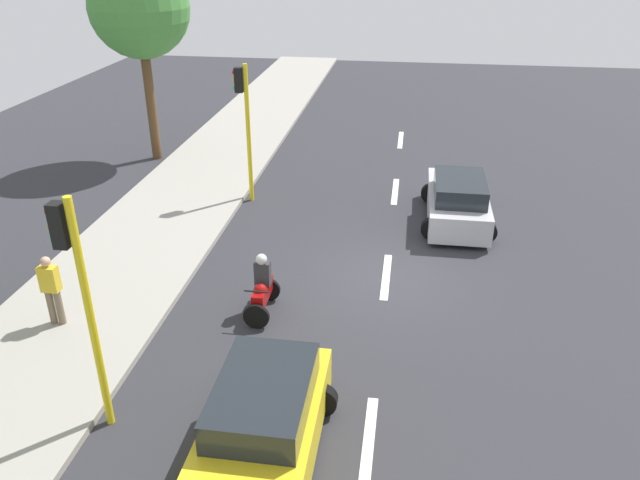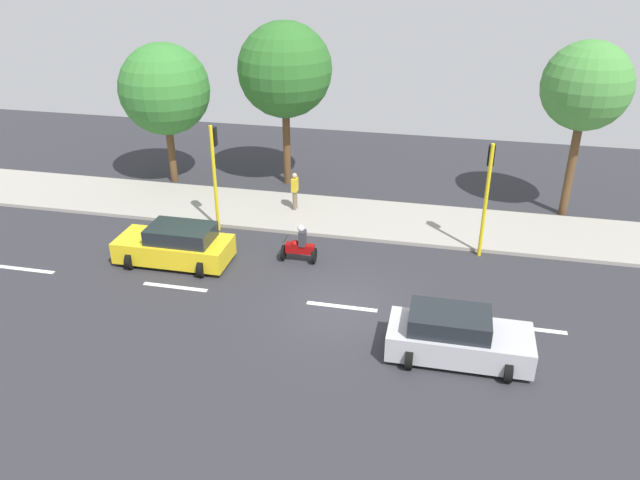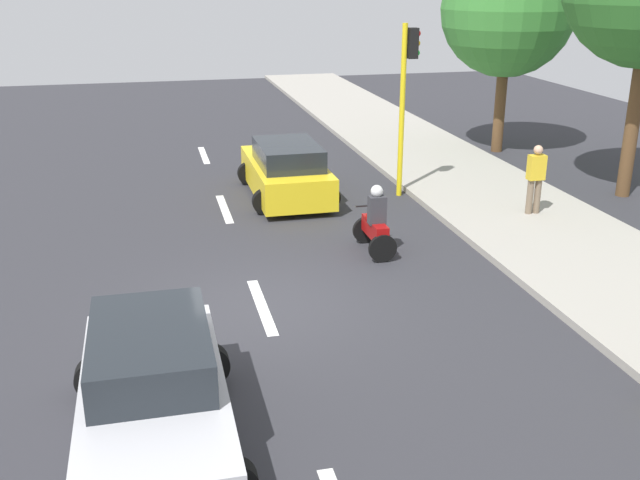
{
  "view_description": "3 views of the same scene",
  "coord_description": "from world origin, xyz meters",
  "px_view_note": "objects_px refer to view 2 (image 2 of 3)",
  "views": [
    {
      "loc": [
        -0.36,
        14.24,
        8.13
      ],
      "look_at": [
        1.72,
        0.27,
        1.08
      ],
      "focal_mm": 34.85,
      "sensor_mm": 36.0,
      "label": 1
    },
    {
      "loc": [
        -17.41,
        -3.04,
        11.37
      ],
      "look_at": [
        1.23,
        1.02,
        1.8
      ],
      "focal_mm": 34.97,
      "sensor_mm": 36.0,
      "label": 2
    },
    {
      "loc": [
        -1.8,
        -12.1,
        5.74
      ],
      "look_at": [
        1.26,
        0.74,
        0.92
      ],
      "focal_mm": 41.54,
      "sensor_mm": 36.0,
      "label": 3
    }
  ],
  "objects_px": {
    "traffic_light_corner": "(214,163)",
    "car_silver": "(457,337)",
    "car_yellow_cab": "(176,245)",
    "street_tree_north": "(586,87)",
    "street_tree_south": "(285,70)",
    "street_tree_center": "(165,89)",
    "motorcycle": "(300,246)",
    "pedestrian_near_signal": "(295,190)",
    "traffic_light_midblock": "(488,184)"
  },
  "relations": [
    {
      "from": "pedestrian_near_signal",
      "to": "street_tree_center",
      "type": "height_order",
      "value": "street_tree_center"
    },
    {
      "from": "motorcycle",
      "to": "street_tree_south",
      "type": "relative_size",
      "value": 0.2
    },
    {
      "from": "car_silver",
      "to": "street_tree_south",
      "type": "xyz_separation_m",
      "value": [
        12.6,
        8.49,
        4.82
      ]
    },
    {
      "from": "motorcycle",
      "to": "street_tree_north",
      "type": "height_order",
      "value": "street_tree_north"
    },
    {
      "from": "street_tree_center",
      "to": "traffic_light_corner",
      "type": "bearing_deg",
      "value": -139.04
    },
    {
      "from": "car_silver",
      "to": "street_tree_center",
      "type": "height_order",
      "value": "street_tree_center"
    },
    {
      "from": "car_yellow_cab",
      "to": "traffic_light_corner",
      "type": "bearing_deg",
      "value": -9.75
    },
    {
      "from": "street_tree_south",
      "to": "car_silver",
      "type": "bearing_deg",
      "value": -146.03
    },
    {
      "from": "pedestrian_near_signal",
      "to": "traffic_light_midblock",
      "type": "height_order",
      "value": "traffic_light_midblock"
    },
    {
      "from": "motorcycle",
      "to": "pedestrian_near_signal",
      "type": "height_order",
      "value": "pedestrian_near_signal"
    },
    {
      "from": "traffic_light_midblock",
      "to": "street_tree_center",
      "type": "bearing_deg",
      "value": 72.03
    },
    {
      "from": "traffic_light_corner",
      "to": "car_silver",
      "type": "bearing_deg",
      "value": -124.48
    },
    {
      "from": "car_yellow_cab",
      "to": "motorcycle",
      "type": "xyz_separation_m",
      "value": [
        1.05,
        -4.53,
        -0.07
      ]
    },
    {
      "from": "motorcycle",
      "to": "traffic_light_corner",
      "type": "height_order",
      "value": "traffic_light_corner"
    },
    {
      "from": "car_silver",
      "to": "street_tree_north",
      "type": "height_order",
      "value": "street_tree_north"
    },
    {
      "from": "street_tree_center",
      "to": "car_silver",
      "type": "bearing_deg",
      "value": -129.52
    },
    {
      "from": "pedestrian_near_signal",
      "to": "traffic_light_midblock",
      "type": "xyz_separation_m",
      "value": [
        -2.4,
        -7.99,
        1.87
      ]
    },
    {
      "from": "car_yellow_cab",
      "to": "street_tree_center",
      "type": "height_order",
      "value": "street_tree_center"
    },
    {
      "from": "car_yellow_cab",
      "to": "motorcycle",
      "type": "distance_m",
      "value": 4.65
    },
    {
      "from": "traffic_light_midblock",
      "to": "street_tree_north",
      "type": "height_order",
      "value": "street_tree_north"
    },
    {
      "from": "street_tree_south",
      "to": "street_tree_center",
      "type": "xyz_separation_m",
      "value": [
        -0.97,
        5.61,
        -0.94
      ]
    },
    {
      "from": "motorcycle",
      "to": "car_silver",
      "type": "bearing_deg",
      "value": -128.86
    },
    {
      "from": "car_silver",
      "to": "street_tree_center",
      "type": "bearing_deg",
      "value": 50.48
    },
    {
      "from": "traffic_light_corner",
      "to": "street_tree_south",
      "type": "xyz_separation_m",
      "value": [
        5.79,
        -1.43,
        2.6
      ]
    },
    {
      "from": "motorcycle",
      "to": "traffic_light_midblock",
      "type": "xyz_separation_m",
      "value": [
        2.04,
        -6.68,
        2.29
      ]
    },
    {
      "from": "car_yellow_cab",
      "to": "street_tree_center",
      "type": "xyz_separation_m",
      "value": [
        7.91,
        3.65,
        3.87
      ]
    },
    {
      "from": "traffic_light_midblock",
      "to": "street_tree_north",
      "type": "xyz_separation_m",
      "value": [
        4.69,
        -3.66,
        2.7
      ]
    },
    {
      "from": "car_yellow_cab",
      "to": "street_tree_north",
      "type": "xyz_separation_m",
      "value": [
        7.78,
        -14.87,
        4.92
      ]
    },
    {
      "from": "street_tree_north",
      "to": "street_tree_center",
      "type": "bearing_deg",
      "value": 89.61
    },
    {
      "from": "car_yellow_cab",
      "to": "motorcycle",
      "type": "relative_size",
      "value": 2.79
    },
    {
      "from": "street_tree_center",
      "to": "car_yellow_cab",
      "type": "bearing_deg",
      "value": -155.21
    },
    {
      "from": "street_tree_center",
      "to": "street_tree_north",
      "type": "distance_m",
      "value": 18.55
    },
    {
      "from": "motorcycle",
      "to": "traffic_light_midblock",
      "type": "bearing_deg",
      "value": -73.0
    },
    {
      "from": "car_yellow_cab",
      "to": "street_tree_center",
      "type": "distance_m",
      "value": 9.54
    },
    {
      "from": "street_tree_south",
      "to": "street_tree_north",
      "type": "distance_m",
      "value": 12.95
    },
    {
      "from": "car_yellow_cab",
      "to": "street_tree_north",
      "type": "bearing_deg",
      "value": -62.37
    },
    {
      "from": "traffic_light_corner",
      "to": "traffic_light_midblock",
      "type": "distance_m",
      "value": 10.68
    },
    {
      "from": "pedestrian_near_signal",
      "to": "traffic_light_midblock",
      "type": "distance_m",
      "value": 8.55
    },
    {
      "from": "car_silver",
      "to": "street_tree_south",
      "type": "relative_size",
      "value": 0.54
    },
    {
      "from": "pedestrian_near_signal",
      "to": "traffic_light_corner",
      "type": "distance_m",
      "value": 4.06
    },
    {
      "from": "car_yellow_cab",
      "to": "street_tree_north",
      "type": "relative_size",
      "value": 0.57
    },
    {
      "from": "car_yellow_cab",
      "to": "traffic_light_midblock",
      "type": "xyz_separation_m",
      "value": [
        3.09,
        -11.21,
        2.22
      ]
    },
    {
      "from": "motorcycle",
      "to": "street_tree_center",
      "type": "height_order",
      "value": "street_tree_center"
    },
    {
      "from": "street_tree_south",
      "to": "street_tree_north",
      "type": "xyz_separation_m",
      "value": [
        -1.09,
        -12.91,
        0.11
      ]
    },
    {
      "from": "traffic_light_corner",
      "to": "street_tree_north",
      "type": "distance_m",
      "value": 15.33
    },
    {
      "from": "car_yellow_cab",
      "to": "street_tree_center",
      "type": "bearing_deg",
      "value": 24.79
    },
    {
      "from": "pedestrian_near_signal",
      "to": "street_tree_center",
      "type": "xyz_separation_m",
      "value": [
        2.42,
        6.87,
        3.53
      ]
    },
    {
      "from": "street_tree_south",
      "to": "motorcycle",
      "type": "bearing_deg",
      "value": -161.82
    },
    {
      "from": "motorcycle",
      "to": "street_tree_center",
      "type": "xyz_separation_m",
      "value": [
        6.86,
        8.19,
        3.94
      ]
    },
    {
      "from": "traffic_light_midblock",
      "to": "street_tree_south",
      "type": "relative_size",
      "value": 0.58
    }
  ]
}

